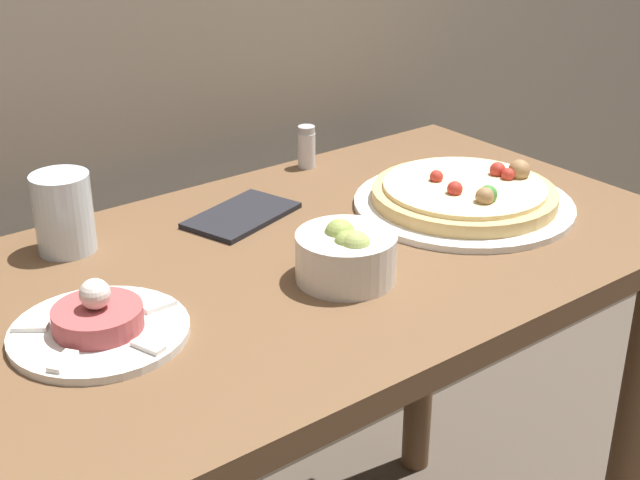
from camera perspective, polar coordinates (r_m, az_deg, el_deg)
The scene contains 7 objects.
dining_table at distance 1.26m, azimuth -1.72°, elevation -6.45°, with size 1.13×0.62×0.76m.
pizza_plate at distance 1.37m, azimuth 9.27°, elevation 2.77°, with size 0.33×0.33×0.06m.
tartare_plate at distance 1.05m, azimuth -13.99°, elevation -5.27°, with size 0.21×0.21×0.07m.
small_bowl at distance 1.13m, azimuth 1.67°, elevation -0.95°, with size 0.13×0.13×0.08m.
drinking_glass at distance 1.25m, azimuth -16.09°, elevation 1.68°, with size 0.08×0.08×0.11m.
napkin at distance 1.33m, azimuth -5.04°, elevation 1.58°, with size 0.19×0.14×0.01m.
salt_shaker at distance 1.51m, azimuth -0.87°, elevation 5.98°, with size 0.03×0.03×0.07m.
Camera 1 is at (-0.63, -0.57, 1.29)m, focal length 50.00 mm.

